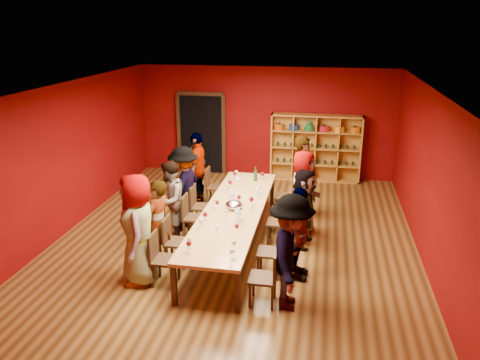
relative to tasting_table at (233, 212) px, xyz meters
name	(u,v)px	position (x,y,z in m)	size (l,w,h in m)	color
room_shell	(233,172)	(0.00, 0.00, 0.80)	(7.10, 9.10, 3.04)	#513415
tasting_table	(233,212)	(0.00, 0.00, 0.00)	(1.10, 4.50, 0.75)	#B3864A
doorway	(202,133)	(-1.80, 4.43, 0.42)	(1.40, 0.17, 2.30)	black
shelving_unit	(316,144)	(1.40, 4.32, 0.28)	(2.40, 0.40, 1.80)	#B67A29
chair_person_left_0	(160,256)	(-0.91, -1.59, -0.20)	(0.42, 0.42, 0.89)	black
person_left_0	(138,230)	(-1.26, -1.59, 0.24)	(0.92, 0.50, 1.88)	#5F88C5
chair_person_left_1	(173,239)	(-0.91, -0.93, -0.20)	(0.42, 0.42, 0.89)	black
person_left_1	(158,223)	(-1.17, -0.93, 0.08)	(0.57, 0.42, 1.57)	#5B7EBD
chair_person_left_2	(190,214)	(-0.91, 0.17, -0.20)	(0.42, 0.42, 0.89)	black
person_left_2	(170,200)	(-1.32, 0.17, 0.09)	(0.76, 0.42, 1.57)	pink
chair_person_left_3	(198,204)	(-0.91, 0.75, -0.20)	(0.42, 0.42, 0.89)	black
person_left_3	(184,187)	(-1.21, 0.75, 0.16)	(1.11, 0.46, 1.72)	#141D39
chair_person_left_4	(212,184)	(-0.91, 2.00, -0.20)	(0.42, 0.42, 0.89)	black
person_left_4	(198,169)	(-1.26, 2.00, 0.17)	(1.02, 0.46, 1.74)	#4F4E54
chair_person_right_0	(268,275)	(0.91, -1.86, -0.20)	(0.42, 0.42, 0.89)	black
person_right_0	(291,253)	(1.24, -1.86, 0.20)	(1.17, 0.48, 1.81)	#141739
chair_person_right_1	(275,249)	(0.91, -1.01, -0.20)	(0.42, 0.42, 0.89)	black
person_right_1	(298,234)	(1.29, -1.01, 0.11)	(0.95, 0.43, 1.62)	white
chair_person_right_2	(282,220)	(0.91, 0.25, -0.20)	(0.42, 0.42, 0.89)	black
person_right_2	(304,208)	(1.32, 0.25, 0.08)	(1.44, 0.41, 1.55)	#4F4F54
chair_person_right_3	(285,208)	(0.91, 0.85, -0.20)	(0.42, 0.42, 0.89)	black
person_right_3	(303,192)	(1.26, 0.85, 0.17)	(0.85, 0.46, 1.73)	#141738
chair_person_right_4	(288,194)	(0.91, 1.69, -0.20)	(0.42, 0.42, 0.89)	black
person_right_4	(303,177)	(1.22, 1.69, 0.22)	(0.67, 0.49, 1.83)	#5074A5
wine_glass_0	(258,190)	(0.35, 0.76, 0.19)	(0.08, 0.08, 0.19)	white
wine_glass_1	(217,228)	(-0.04, -1.21, 0.20)	(0.08, 0.08, 0.21)	white
wine_glass_2	(226,211)	(-0.04, -0.46, 0.19)	(0.08, 0.08, 0.19)	white
wine_glass_3	(231,252)	(0.35, -1.94, 0.18)	(0.07, 0.07, 0.18)	white
wine_glass_4	(205,215)	(-0.36, -0.72, 0.20)	(0.08, 0.08, 0.21)	white
wine_glass_5	(235,174)	(-0.30, 1.66, 0.20)	(0.08, 0.08, 0.21)	white
wine_glass_6	(227,186)	(-0.31, 0.90, 0.19)	(0.08, 0.08, 0.19)	white
wine_glass_7	(237,227)	(0.27, -1.06, 0.18)	(0.07, 0.07, 0.18)	white
wine_glass_8	(217,203)	(-0.30, -0.07, 0.18)	(0.07, 0.07, 0.18)	white
wine_glass_9	(263,174)	(0.32, 1.77, 0.19)	(0.08, 0.08, 0.20)	white
wine_glass_10	(230,183)	(-0.28, 1.03, 0.21)	(0.09, 0.09, 0.22)	white
wine_glass_11	(241,219)	(0.29, -0.76, 0.19)	(0.08, 0.08, 0.19)	white
wine_glass_12	(262,174)	(0.29, 1.80, 0.18)	(0.07, 0.07, 0.18)	white
wine_glass_13	(239,198)	(0.06, 0.25, 0.19)	(0.08, 0.08, 0.20)	white
wine_glass_14	(251,200)	(0.32, 0.14, 0.21)	(0.09, 0.09, 0.22)	white
wine_glass_15	(237,180)	(-0.17, 1.26, 0.21)	(0.09, 0.09, 0.22)	white
wine_glass_16	(189,244)	(-0.32, -1.86, 0.20)	(0.08, 0.08, 0.21)	white
wine_glass_17	(190,239)	(-0.37, -1.68, 0.19)	(0.08, 0.08, 0.19)	white
wine_glass_18	(236,173)	(-0.29, 1.79, 0.20)	(0.08, 0.08, 0.20)	white
wine_glass_19	(259,187)	(0.36, 0.89, 0.20)	(0.08, 0.08, 0.21)	white
wine_glass_20	(201,221)	(-0.36, -1.01, 0.21)	(0.09, 0.09, 0.22)	white
wine_glass_21	(234,243)	(0.34, -1.69, 0.20)	(0.08, 0.08, 0.20)	white
wine_glass_22	(215,200)	(-0.36, 0.04, 0.19)	(0.08, 0.08, 0.19)	white
wine_glass_23	(251,207)	(0.36, -0.15, 0.18)	(0.07, 0.07, 0.18)	white
spittoon_bowl	(234,205)	(0.00, 0.02, 0.13)	(0.33, 0.33, 0.18)	#ADAFB4
carafe_a	(232,198)	(-0.09, 0.24, 0.18)	(0.14, 0.14, 0.29)	white
carafe_b	(238,216)	(0.21, -0.62, 0.18)	(0.14, 0.14, 0.28)	white
wine_bottle	(256,176)	(0.16, 1.72, 0.17)	(0.08, 0.08, 0.32)	#153A1B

